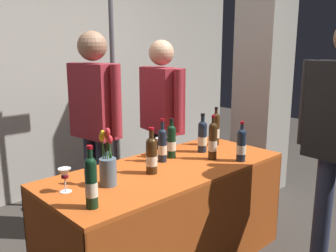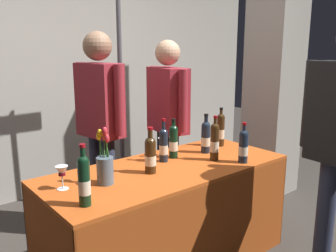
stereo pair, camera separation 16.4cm
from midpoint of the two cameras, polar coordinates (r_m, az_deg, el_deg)
back_partition at (r=4.14m, az=-16.53°, el=10.12°), size 5.91×0.12×2.96m
concrete_pillar at (r=4.12m, az=17.85°, el=13.15°), size 0.47×0.47×3.40m
tasting_table at (r=2.69m, az=1.79°, el=-11.13°), size 1.81×0.77×0.77m
featured_wine_bottle at (r=2.93m, az=7.56°, el=-1.64°), size 0.07×0.07×0.32m
display_bottle_0 at (r=1.98m, az=-10.76°, el=-8.34°), size 0.07×0.07×0.34m
display_bottle_1 at (r=2.78m, az=2.55°, el=-2.37°), size 0.07×0.07×0.31m
display_bottle_2 at (r=2.44m, az=-0.86°, el=-4.47°), size 0.08×0.08×0.32m
display_bottle_3 at (r=2.74m, az=13.49°, el=-3.05°), size 0.07×0.07×0.30m
display_bottle_4 at (r=2.69m, az=1.04°, el=-2.91°), size 0.07×0.07×0.33m
display_bottle_5 at (r=2.75m, az=9.07°, el=-2.40°), size 0.07×0.07×0.34m
display_bottle_6 at (r=3.15m, az=9.78°, el=-0.53°), size 0.07×0.07×0.34m
wine_glass_near_vendor at (r=2.84m, az=0.84°, el=-2.67°), size 0.08×0.08×0.14m
wine_glass_mid at (r=2.25m, az=-14.38°, el=-7.08°), size 0.08×0.08×0.15m
flower_vase at (r=2.28m, az=-7.87°, el=-6.17°), size 0.11×0.11×0.37m
vendor_presenter at (r=3.08m, az=-9.14°, el=1.75°), size 0.27×0.58×1.73m
vendor_assistant at (r=3.36m, az=1.34°, el=2.18°), size 0.30×0.63×1.67m
booth_signpost at (r=3.46m, az=-6.23°, el=9.52°), size 0.59×0.04×2.33m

